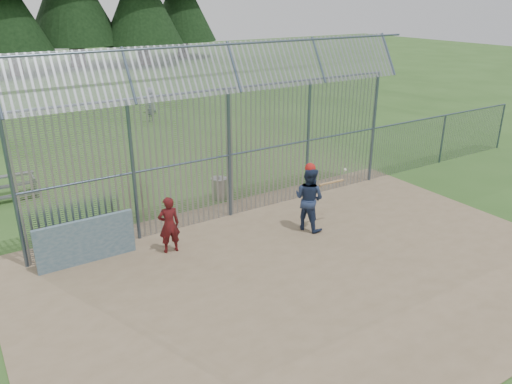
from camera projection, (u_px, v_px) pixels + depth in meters
ground at (297, 262)px, 13.04m from camera, size 120.00×120.00×0.00m
dirt_infield at (309, 270)px, 12.64m from camera, size 14.00×10.00×0.02m
dugout_wall at (86, 241)px, 12.79m from camera, size 2.50×0.12×1.20m
batter at (309, 199)px, 14.52m from camera, size 1.00×1.12×1.91m
onlooker at (169, 225)px, 13.25m from camera, size 0.62×0.45×1.59m
bg_kid_standing at (151, 100)px, 29.17m from camera, size 0.86×0.85×1.50m
bg_kid_seated at (151, 113)px, 27.19m from camera, size 0.62×0.39×0.99m
batting_gear at (314, 170)px, 14.24m from camera, size 1.50×0.36×0.72m
trash_can at (219, 188)px, 16.96m from camera, size 0.56×0.56×0.82m
backstop_fence at (280, 136)px, 15.77m from camera, size 20.09×0.81×5.30m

